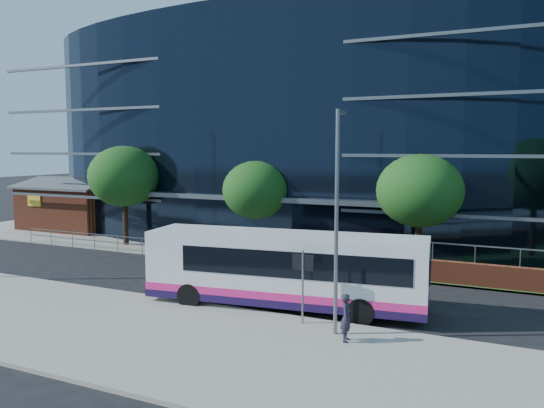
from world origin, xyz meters
The scene contains 16 objects.
ground centered at (0.00, 0.00, 0.00)m, with size 200.00×200.00×0.00m, color black.
pavement_near centered at (0.00, -5.00, 0.07)m, with size 80.00×8.00×0.15m, color gray.
kerb centered at (0.00, -1.00, 0.08)m, with size 80.00×0.25×0.16m, color gray.
yellow_line_outer centered at (0.00, -0.80, 0.01)m, with size 80.00×0.08×0.01m, color gold.
yellow_line_inner centered at (0.00, -0.65, 0.01)m, with size 80.00×0.08×0.01m, color gold.
far_forecourt centered at (-6.00, 11.00, 0.05)m, with size 50.00×8.00×0.10m, color gray.
glass_office centered at (-4.00, 20.85, 8.00)m, with size 44.00×23.10×16.00m.
brick_pavilion centered at (-22.00, 13.50, 1.94)m, with size 8.60×6.66×4.40m.
guard_railings centered at (-8.00, 7.00, 0.82)m, with size 24.00×0.05×1.10m.
street_sign centered at (4.50, -1.59, 2.15)m, with size 0.85×0.09×2.80m.
tree_far_a centered at (-13.00, 9.00, 4.86)m, with size 4.95×4.95×6.98m.
tree_far_b centered at (-3.00, 9.50, 4.21)m, with size 4.29×4.29×6.05m.
tree_far_c centered at (7.00, 9.00, 4.54)m, with size 4.62×4.62×6.51m.
streetlight_east centered at (6.00, -2.17, 4.44)m, with size 0.15×0.77×8.00m.
city_bus centered at (3.02, 0.31, 1.71)m, with size 12.12×4.18×3.22m.
pedestrian centered at (6.58, -2.73, 0.98)m, with size 0.61×0.40×1.67m, color #251E2D.
Camera 1 is at (11.73, -19.91, 6.79)m, focal length 35.00 mm.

